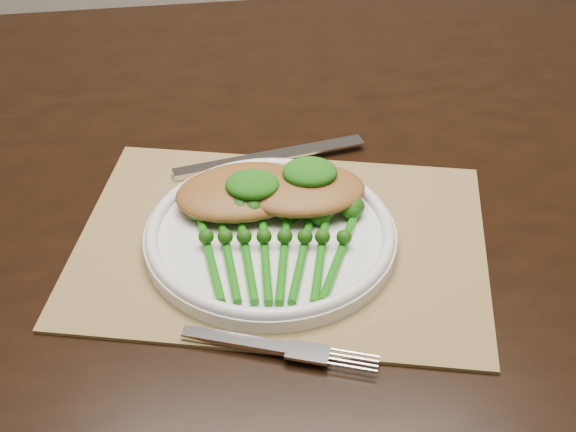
{
  "coord_description": "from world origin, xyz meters",
  "views": [
    {
      "loc": [
        0.03,
        -0.88,
        1.28
      ],
      "look_at": [
        0.04,
        -0.24,
        0.78
      ],
      "focal_mm": 50.0,
      "sensor_mm": 36.0,
      "label": 1
    }
  ],
  "objects_px": {
    "dinner_plate": "(270,234)",
    "chicken_fillet_left": "(244,191)",
    "dining_table": "(300,359)",
    "broccolini_bundle": "(274,256)",
    "placemat": "(281,242)"
  },
  "relations": [
    {
      "from": "dining_table",
      "to": "broccolini_bundle",
      "type": "xyz_separation_m",
      "value": [
        -0.03,
        -0.22,
        0.4
      ]
    },
    {
      "from": "dining_table",
      "to": "dinner_plate",
      "type": "relative_size",
      "value": 6.66
    },
    {
      "from": "placemat",
      "to": "dinner_plate",
      "type": "bearing_deg",
      "value": -154.58
    },
    {
      "from": "placemat",
      "to": "broccolini_bundle",
      "type": "bearing_deg",
      "value": -90.93
    },
    {
      "from": "dining_table",
      "to": "placemat",
      "type": "relative_size",
      "value": 4.11
    },
    {
      "from": "dining_table",
      "to": "broccolini_bundle",
      "type": "bearing_deg",
      "value": -106.38
    },
    {
      "from": "dinner_plate",
      "to": "chicken_fillet_left",
      "type": "bearing_deg",
      "value": 119.72
    },
    {
      "from": "dining_table",
      "to": "chicken_fillet_left",
      "type": "relative_size",
      "value": 11.86
    },
    {
      "from": "dinner_plate",
      "to": "broccolini_bundle",
      "type": "relative_size",
      "value": 1.52
    },
    {
      "from": "chicken_fillet_left",
      "to": "broccolini_bundle",
      "type": "distance_m",
      "value": 0.1
    },
    {
      "from": "dinner_plate",
      "to": "broccolini_bundle",
      "type": "height_order",
      "value": "broccolini_bundle"
    },
    {
      "from": "dining_table",
      "to": "dinner_plate",
      "type": "bearing_deg",
      "value": -109.76
    },
    {
      "from": "dining_table",
      "to": "chicken_fillet_left",
      "type": "distance_m",
      "value": 0.43
    },
    {
      "from": "placemat",
      "to": "dining_table",
      "type": "bearing_deg",
      "value": 88.53
    },
    {
      "from": "chicken_fillet_left",
      "to": "broccolini_bundle",
      "type": "height_order",
      "value": "chicken_fillet_left"
    }
  ]
}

